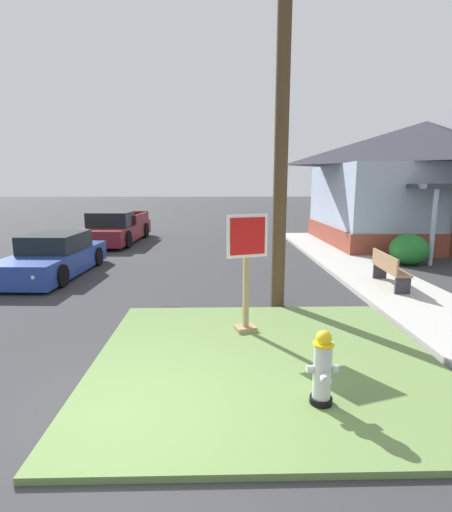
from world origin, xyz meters
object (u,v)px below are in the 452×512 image
object	(u,v)px
fire_hydrant	(322,369)
utility_pole	(283,77)
pickup_truck_maroon	(116,230)
parked_sedan_blue	(54,257)
street_bench	(389,268)
manhole_cover	(169,311)
stop_sign	(246,275)

from	to	relation	value
fire_hydrant	utility_pole	xyz separation A→B (m)	(0.10, 4.05, 4.34)
pickup_truck_maroon	parked_sedan_blue	bearing A→B (deg)	-91.67
pickup_truck_maroon	utility_pole	size ratio (longest dim) A/B	0.60
fire_hydrant	street_bench	xyz separation A→B (m)	(3.17, 5.33, 0.07)
pickup_truck_maroon	street_bench	bearing A→B (deg)	-42.75
fire_hydrant	parked_sedan_blue	distance (m)	9.56
fire_hydrant	manhole_cover	world-z (taller)	fire_hydrant
parked_sedan_blue	street_bench	xyz separation A→B (m)	(9.34, -1.97, 0.05)
stop_sign	utility_pole	world-z (taller)	utility_pole
fire_hydrant	parked_sedan_blue	size ratio (longest dim) A/B	0.21
stop_sign	street_bench	bearing A→B (deg)	36.95
fire_hydrant	utility_pole	bearing A→B (deg)	88.63
stop_sign	utility_pole	distance (m)	4.17
pickup_truck_maroon	fire_hydrant	bearing A→B (deg)	-66.53
street_bench	utility_pole	bearing A→B (deg)	-157.42
street_bench	fire_hydrant	bearing A→B (deg)	-120.73
fire_hydrant	manhole_cover	bearing A→B (deg)	121.63
utility_pole	fire_hydrant	bearing A→B (deg)	-91.37
fire_hydrant	parked_sedan_blue	world-z (taller)	parked_sedan_blue
stop_sign	manhole_cover	world-z (taller)	stop_sign
stop_sign	street_bench	distance (m)	4.92
manhole_cover	fire_hydrant	bearing A→B (deg)	-58.37
fire_hydrant	manhole_cover	size ratio (longest dim) A/B	1.34
street_bench	manhole_cover	bearing A→B (deg)	-163.79
fire_hydrant	utility_pole	distance (m)	5.94
fire_hydrant	street_bench	bearing A→B (deg)	59.27
pickup_truck_maroon	utility_pole	distance (m)	12.24
stop_sign	utility_pole	xyz separation A→B (m)	(0.84, 1.66, 3.74)
pickup_truck_maroon	street_bench	size ratio (longest dim) A/B	3.23
manhole_cover	pickup_truck_maroon	bearing A→B (deg)	110.13
stop_sign	manhole_cover	xyz separation A→B (m)	(-1.56, 1.35, -1.12)
parked_sedan_blue	utility_pole	xyz separation A→B (m)	(6.27, -3.25, 4.32)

